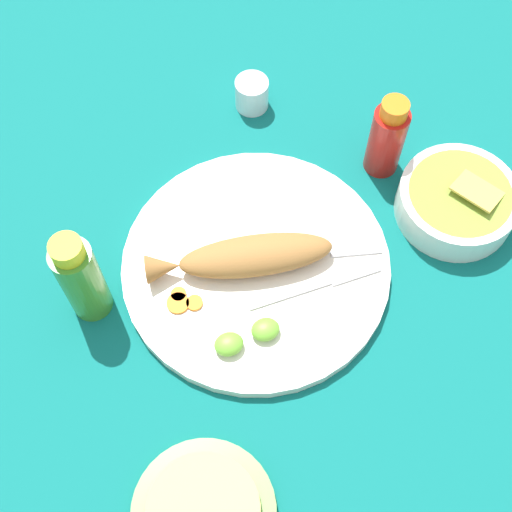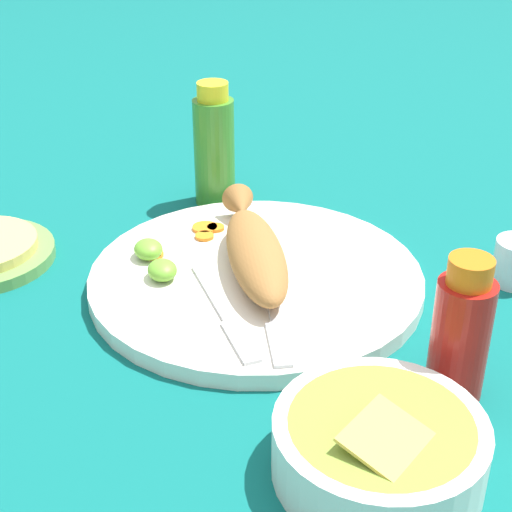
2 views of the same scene
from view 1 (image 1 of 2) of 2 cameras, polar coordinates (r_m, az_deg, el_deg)
The scene contains 17 objects.
ground_plane at distance 0.98m, azimuth 0.00°, elevation -1.03°, with size 4.00×4.00×0.00m, color #0C605B.
main_plate at distance 0.97m, azimuth 0.00°, elevation -0.79°, with size 0.36×0.36×0.02m, color white.
fried_fish at distance 0.94m, azimuth -0.85°, elevation -0.07°, with size 0.25×0.09×0.04m.
fork_near at distance 0.97m, azimuth 5.44°, elevation 0.31°, with size 0.18×0.05×0.00m.
fork_far at distance 0.95m, azimuth 5.44°, elevation -2.15°, with size 0.19×0.02×0.00m.
carrot_slice_near at distance 0.94m, azimuth -6.22°, elevation -3.06°, with size 0.02×0.02×0.00m, color orange.
carrot_slice_mid at distance 0.94m, azimuth -4.94°, elevation -3.76°, with size 0.02×0.02×0.00m, color orange.
carrot_slice_far at distance 0.94m, azimuth -6.27°, elevation -3.78°, with size 0.03×0.03×0.00m, color orange.
carrot_slice_extra at distance 0.91m, azimuth -2.35°, elevation -6.97°, with size 0.02×0.02×0.00m, color orange.
lime_wedge_main at distance 0.90m, azimuth -2.19°, elevation -7.06°, with size 0.04×0.03×0.02m, color #6BB233.
lime_wedge_side at distance 0.91m, azimuth 0.75°, elevation -5.90°, with size 0.04×0.03×0.02m, color #6BB233.
hot_sauce_bottle_red at distance 1.03m, azimuth 10.43°, elevation 9.27°, with size 0.05×0.05×0.14m.
hot_sauce_bottle_green at distance 0.91m, azimuth -13.83°, elevation -1.74°, with size 0.05×0.05×0.16m.
salt_cup at distance 1.12m, azimuth -0.34°, elevation 12.74°, with size 0.05×0.05×0.05m.
guacamole_bowl at distance 1.03m, azimuth 15.80°, elevation 4.27°, with size 0.17×0.17×0.06m.
tortilla_plate at distance 0.88m, azimuth -4.19°, elevation -19.78°, with size 0.17×0.17×0.01m, color #6B9E4C.
tortilla_stack at distance 0.86m, azimuth -4.25°, elevation -19.66°, with size 0.13×0.13×0.01m, color #E0C666.
Camera 1 is at (-0.13, -0.42, 0.87)m, focal length 50.00 mm.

